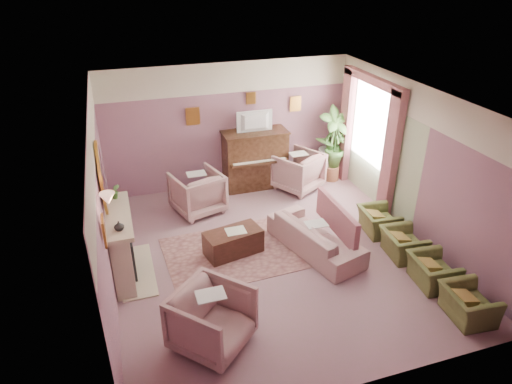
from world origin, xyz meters
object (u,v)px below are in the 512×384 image
object	(u,v)px
television	(256,120)
coffee_table	(233,242)
floral_armchair_right	(298,169)
olive_chair_c	(404,240)
floral_armchair_front	(212,317)
side_table	(329,163)
piano	(255,160)
olive_chair_d	(379,217)
sofa	(316,232)
olive_chair_b	(433,267)
olive_chair_a	(469,300)
floral_armchair_left	(197,190)

from	to	relation	value
television	coffee_table	bearing A→B (deg)	-116.32
floral_armchair_right	olive_chair_c	xyz separation A→B (m)	(0.76, -3.02, -0.16)
floral_armchair_front	television	bearing A→B (deg)	65.34
side_table	coffee_table	bearing A→B (deg)	-141.50
piano	olive_chair_c	size ratio (longest dim) A/B	1.89
television	olive_chair_d	world-z (taller)	television
sofa	television	bearing A→B (deg)	94.87
piano	olive_chair_b	distance (m)	4.58
olive_chair_a	floral_armchair_right	bearing A→B (deg)	99.32
coffee_table	sofa	bearing A→B (deg)	-14.46
olive_chair_b	coffee_table	bearing A→B (deg)	147.39
olive_chair_d	olive_chair_c	bearing A→B (deg)	-90.00
sofa	olive_chair_c	size ratio (longest dim) A/B	2.62
television	olive_chair_a	xyz separation A→B (m)	(1.65, -5.03, -1.28)
sofa	olive_chair_b	xyz separation A→B (m)	(1.41, -1.45, -0.07)
floral_armchair_left	olive_chair_a	distance (m)	5.34
coffee_table	floral_armchair_left	size ratio (longest dim) A/B	1.04
floral_armchair_front	olive_chair_d	world-z (taller)	floral_armchair_front
floral_armchair_front	olive_chair_b	distance (m)	3.68
piano	side_table	bearing A→B (deg)	-1.24
floral_armchair_front	olive_chair_b	bearing A→B (deg)	3.05
television	olive_chair_a	size ratio (longest dim) A/B	1.08
coffee_table	olive_chair_d	size ratio (longest dim) A/B	1.35
olive_chair_a	olive_chair_d	xyz separation A→B (m)	(0.00, 2.46, 0.00)
olive_chair_a	side_table	size ratio (longest dim) A/B	1.06
side_table	floral_armchair_front	bearing A→B (deg)	-131.19
olive_chair_b	olive_chair_d	distance (m)	1.64
olive_chair_c	television	bearing A→B (deg)	115.88
television	floral_armchair_front	size ratio (longest dim) A/B	0.83
floral_armchair_front	coffee_table	bearing A→B (deg)	67.40
floral_armchair_right	olive_chair_b	world-z (taller)	floral_armchair_right
floral_armchair_right	floral_armchair_front	distance (m)	4.97
television	olive_chair_c	xyz separation A→B (m)	(1.65, -3.39, -1.28)
television	olive_chair_d	distance (m)	3.31
floral_armchair_left	floral_armchair_right	xyz separation A→B (m)	(2.36, 0.33, 0.00)
olive_chair_c	side_table	distance (m)	3.41
olive_chair_a	olive_chair_c	xyz separation A→B (m)	(0.00, 1.64, 0.00)
floral_armchair_left	olive_chair_d	bearing A→B (deg)	-30.83
olive_chair_b	olive_chair_d	world-z (taller)	same
floral_armchair_front	olive_chair_b	world-z (taller)	floral_armchair_front
floral_armchair_front	olive_chair_c	xyz separation A→B (m)	(3.67, 1.02, -0.16)
floral_armchair_front	olive_chair_b	xyz separation A→B (m)	(3.67, 0.20, -0.16)
television	floral_armchair_left	xyz separation A→B (m)	(-1.48, -0.70, -1.12)
olive_chair_b	olive_chair_a	bearing A→B (deg)	-90.00
olive_chair_a	side_table	world-z (taller)	side_table
olive_chair_a	piano	bearing A→B (deg)	107.94
floral_armchair_left	side_table	xyz separation A→B (m)	(3.33, 0.71, -0.13)
coffee_table	olive_chair_c	xyz separation A→B (m)	(2.83, -0.99, 0.10)
floral_armchair_left	side_table	bearing A→B (deg)	12.12
olive_chair_b	olive_chair_c	size ratio (longest dim) A/B	1.00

